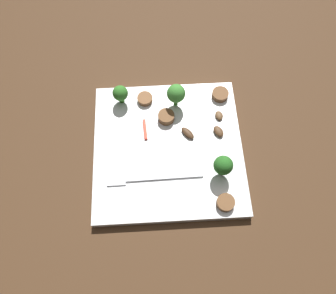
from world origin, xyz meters
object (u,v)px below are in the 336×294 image
(plate, at_px, (168,149))
(sausage_slice_1, at_px, (165,117))
(broccoli_floret_2, at_px, (176,94))
(pepper_strip_0, at_px, (145,129))
(mushroom_2, at_px, (219,116))
(broccoli_floret_0, at_px, (223,166))
(broccoli_floret_1, at_px, (120,94))
(fork, at_px, (148,179))
(sausage_slice_2, at_px, (226,203))
(sausage_slice_3, at_px, (220,94))
(mushroom_0, at_px, (188,133))
(mushroom_1, at_px, (218,131))
(sausage_slice_0, at_px, (145,99))

(plate, xyz_separation_m, sausage_slice_1, (0.00, -0.06, 0.02))
(broccoli_floret_2, xyz_separation_m, pepper_strip_0, (0.07, 0.06, -0.03))
(sausage_slice_1, relative_size, mushroom_2, 1.57)
(broccoli_floret_0, xyz_separation_m, broccoli_floret_1, (0.19, -0.17, -0.01))
(broccoli_floret_1, bearing_deg, fork, 105.33)
(broccoli_floret_1, bearing_deg, sausage_slice_2, 129.21)
(sausage_slice_2, bearing_deg, broccoli_floret_2, -70.74)
(plate, height_order, sausage_slice_3, sausage_slice_3)
(broccoli_floret_2, xyz_separation_m, sausage_slice_2, (-0.08, 0.22, -0.03))
(broccoli_floret_0, bearing_deg, mushroom_0, -56.59)
(broccoli_floret_2, relative_size, sausage_slice_1, 1.72)
(sausage_slice_1, relative_size, sausage_slice_2, 1.01)
(mushroom_1, bearing_deg, broccoli_floret_0, 86.02)
(plate, bearing_deg, broccoli_floret_0, 148.82)
(sausage_slice_3, xyz_separation_m, mushroom_0, (0.07, 0.09, -0.00))
(broccoli_floret_2, relative_size, mushroom_1, 2.17)
(broccoli_floret_2, bearing_deg, mushroom_0, 104.75)
(fork, height_order, broccoli_floret_2, broccoli_floret_2)
(sausage_slice_1, xyz_separation_m, sausage_slice_3, (-0.12, -0.05, -0.00))
(broccoli_floret_0, relative_size, mushroom_2, 2.58)
(sausage_slice_3, distance_m, mushroom_0, 0.11)
(sausage_slice_2, bearing_deg, sausage_slice_3, -94.53)
(sausage_slice_2, height_order, mushroom_0, sausage_slice_2)
(sausage_slice_3, height_order, mushroom_0, sausage_slice_3)
(plate, xyz_separation_m, fork, (0.04, 0.06, 0.01))
(broccoli_floret_2, relative_size, sausage_slice_2, 1.74)
(broccoli_floret_2, bearing_deg, mushroom_2, 157.44)
(plate, xyz_separation_m, mushroom_1, (-0.10, -0.03, 0.01))
(sausage_slice_0, xyz_separation_m, mushroom_0, (-0.08, 0.08, -0.00))
(fork, height_order, broccoli_floret_0, broccoli_floret_0)
(sausage_slice_0, relative_size, sausage_slice_2, 0.96)
(broccoli_floret_1, xyz_separation_m, sausage_slice_2, (-0.19, 0.23, -0.02))
(sausage_slice_0, relative_size, mushroom_1, 1.20)
(broccoli_floret_2, relative_size, sausage_slice_3, 1.65)
(plate, bearing_deg, mushroom_0, -147.29)
(sausage_slice_1, bearing_deg, pepper_strip_0, 29.21)
(sausage_slice_2, distance_m, mushroom_0, 0.15)
(broccoli_floret_2, height_order, sausage_slice_2, broccoli_floret_2)
(sausage_slice_3, relative_size, mushroom_1, 1.31)
(sausage_slice_2, bearing_deg, broccoli_floret_1, -50.79)
(broccoli_floret_0, bearing_deg, plate, -31.18)
(broccoli_floret_1, relative_size, pepper_strip_0, 1.01)
(broccoli_floret_1, relative_size, mushroom_1, 1.70)
(broccoli_floret_1, relative_size, sausage_slice_1, 1.35)
(broccoli_floret_1, distance_m, mushroom_1, 0.21)
(broccoli_floret_0, xyz_separation_m, sausage_slice_1, (0.10, -0.12, -0.03))
(fork, relative_size, sausage_slice_0, 5.78)
(sausage_slice_3, height_order, mushroom_1, sausage_slice_3)
(sausage_slice_3, bearing_deg, broccoli_floret_1, 0.10)
(mushroom_2, bearing_deg, mushroom_1, 81.24)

